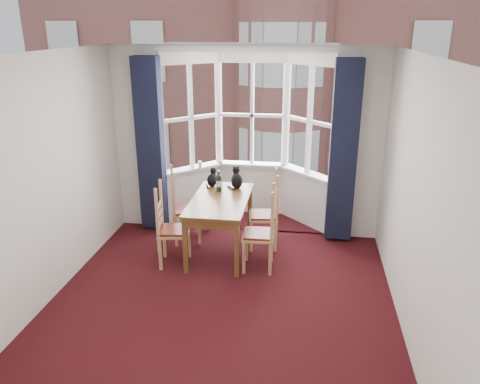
% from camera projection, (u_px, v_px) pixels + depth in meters
% --- Properties ---
extents(floor, '(4.50, 4.50, 0.00)m').
position_uv_depth(floor, '(219.00, 309.00, 5.35)').
color(floor, black).
rests_on(floor, ground).
extents(ceiling, '(4.50, 4.50, 0.00)m').
position_uv_depth(ceiling, '(215.00, 54.00, 4.40)').
color(ceiling, white).
rests_on(ceiling, floor).
extents(wall_left, '(0.00, 4.50, 4.50)m').
position_uv_depth(wall_left, '(39.00, 185.00, 5.15)').
color(wall_left, silver).
rests_on(wall_left, floor).
extents(wall_right, '(0.00, 4.50, 4.50)m').
position_uv_depth(wall_right, '(416.00, 204.00, 4.60)').
color(wall_right, silver).
rests_on(wall_right, floor).
extents(wall_near, '(4.00, 0.00, 4.00)m').
position_uv_depth(wall_near, '(145.00, 321.00, 2.78)').
color(wall_near, silver).
rests_on(wall_near, floor).
extents(wall_back_pier_left, '(0.70, 0.12, 2.80)m').
position_uv_depth(wall_back_pier_left, '(140.00, 139.00, 7.19)').
color(wall_back_pier_left, silver).
rests_on(wall_back_pier_left, floor).
extents(wall_back_pier_right, '(0.70, 0.12, 2.80)m').
position_uv_depth(wall_back_pier_right, '(359.00, 147.00, 6.74)').
color(wall_back_pier_right, silver).
rests_on(wall_back_pier_right, floor).
extents(bay_window, '(2.76, 0.94, 2.80)m').
position_uv_depth(bay_window, '(250.00, 135.00, 7.44)').
color(bay_window, white).
rests_on(bay_window, floor).
extents(curtain_left, '(0.38, 0.22, 2.60)m').
position_uv_depth(curtain_left, '(151.00, 146.00, 7.01)').
color(curtain_left, black).
rests_on(curtain_left, floor).
extents(curtain_right, '(0.38, 0.22, 2.60)m').
position_uv_depth(curtain_right, '(343.00, 153.00, 6.62)').
color(curtain_right, black).
rests_on(curtain_right, floor).
extents(dining_table, '(0.77, 1.43, 0.81)m').
position_uv_depth(dining_table, '(220.00, 205.00, 6.46)').
color(dining_table, brown).
rests_on(dining_table, floor).
extents(chair_left_near, '(0.46, 0.47, 0.92)m').
position_uv_depth(chair_left_near, '(167.00, 231.00, 6.21)').
color(chair_left_near, tan).
rests_on(chair_left_near, floor).
extents(chair_left_far, '(0.51, 0.53, 0.92)m').
position_uv_depth(chair_left_far, '(180.00, 211.00, 6.87)').
color(chair_left_far, tan).
rests_on(chair_left_far, floor).
extents(chair_right_near, '(0.41, 0.43, 0.92)m').
position_uv_depth(chair_right_near, '(265.00, 236.00, 6.09)').
color(chair_right_near, tan).
rests_on(chair_right_near, floor).
extents(chair_right_far, '(0.45, 0.47, 0.92)m').
position_uv_depth(chair_right_far, '(270.00, 216.00, 6.70)').
color(chair_right_far, tan).
rests_on(chair_right_far, floor).
extents(cat_left, '(0.16, 0.22, 0.28)m').
position_uv_depth(cat_left, '(212.00, 179.00, 6.90)').
color(cat_left, black).
rests_on(cat_left, dining_table).
extents(cat_right, '(0.23, 0.27, 0.33)m').
position_uv_depth(cat_right, '(237.00, 180.00, 6.82)').
color(cat_right, black).
rests_on(cat_right, dining_table).
extents(wine_bottle, '(0.08, 0.08, 0.31)m').
position_uv_depth(wine_bottle, '(219.00, 182.00, 6.68)').
color(wine_bottle, black).
rests_on(wine_bottle, dining_table).
extents(candle_tall, '(0.06, 0.06, 0.11)m').
position_uv_depth(candle_tall, '(200.00, 165.00, 7.56)').
color(candle_tall, white).
rests_on(candle_tall, bay_window).
extents(street, '(80.00, 80.00, 0.00)m').
position_uv_depth(street, '(296.00, 144.00, 37.40)').
color(street, '#333335').
rests_on(street, ground).
extents(tenement_building, '(18.40, 7.80, 15.20)m').
position_uv_depth(tenement_building, '(287.00, 65.00, 17.85)').
color(tenement_building, '#99574F').
rests_on(tenement_building, street).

